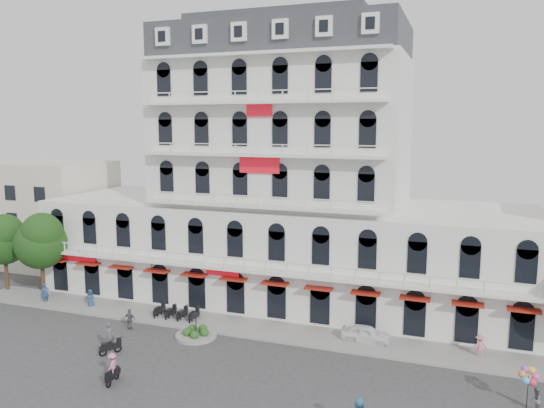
{
  "coord_description": "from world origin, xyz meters",
  "views": [
    {
      "loc": [
        15.71,
        -28.65,
        16.26
      ],
      "look_at": [
        1.78,
        10.0,
        10.09
      ],
      "focal_mm": 35.0,
      "sensor_mm": 36.0,
      "label": 1
    }
  ],
  "objects_px": {
    "rider_center": "(112,367)",
    "balloon_vendor": "(532,388)",
    "parked_car": "(366,334)",
    "rider_west": "(110,339)"
  },
  "relations": [
    {
      "from": "parked_car",
      "to": "rider_center",
      "type": "relative_size",
      "value": 1.87
    },
    {
      "from": "rider_west",
      "to": "rider_center",
      "type": "height_order",
      "value": "rider_west"
    },
    {
      "from": "rider_center",
      "to": "balloon_vendor",
      "type": "bearing_deg",
      "value": 93.02
    },
    {
      "from": "rider_west",
      "to": "balloon_vendor",
      "type": "xyz_separation_m",
      "value": [
        27.43,
        1.9,
        0.23
      ]
    },
    {
      "from": "parked_car",
      "to": "balloon_vendor",
      "type": "height_order",
      "value": "balloon_vendor"
    },
    {
      "from": "rider_west",
      "to": "rider_center",
      "type": "bearing_deg",
      "value": -109.52
    },
    {
      "from": "balloon_vendor",
      "to": "rider_center",
      "type": "bearing_deg",
      "value": -167.54
    },
    {
      "from": "balloon_vendor",
      "to": "rider_west",
      "type": "bearing_deg",
      "value": -176.05
    },
    {
      "from": "parked_car",
      "to": "rider_center",
      "type": "height_order",
      "value": "rider_center"
    },
    {
      "from": "rider_west",
      "to": "rider_center",
      "type": "xyz_separation_m",
      "value": [
        2.81,
        -3.54,
        -0.05
      ]
    }
  ]
}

